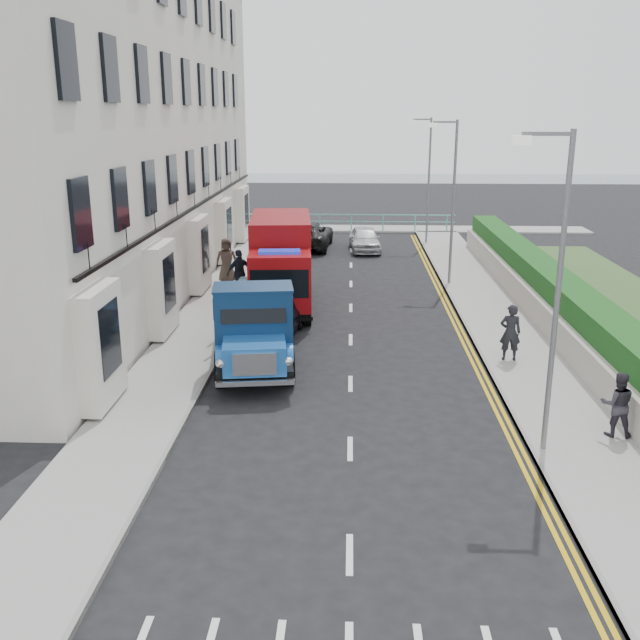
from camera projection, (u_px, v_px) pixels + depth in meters
The scene contains 22 objects.
ground at pixel (350, 413), 18.00m from camera, with size 120.00×120.00×0.00m, color black.
pavement_west at pixel (213, 312), 26.83m from camera, with size 2.40×38.00×0.12m, color gray.
pavement_east at pixel (494, 315), 26.40m from camera, with size 2.60×38.00×0.12m, color gray.
promenade at pixel (351, 229), 45.79m from camera, with size 30.00×2.50×0.12m, color gray.
sea_plane at pixel (351, 183), 75.52m from camera, with size 120.00×120.00×0.00m, color #4B6067.
terrace_west at pixel (119, 115), 28.84m from camera, with size 6.31×30.20×14.25m.
garden_east at pixel (548, 294), 26.08m from camera, with size 1.45×28.00×1.75m.
seafront_railing at pixel (351, 223), 44.87m from camera, with size 13.00×0.08×1.11m.
lamp_near at pixel (553, 278), 14.79m from camera, with size 1.23×0.18×7.00m.
lamp_mid at pixel (451, 193), 30.13m from camera, with size 1.23×0.18×7.00m.
lamp_far at pixel (427, 173), 39.71m from camera, with size 1.23×0.18×7.00m.
bedford_lorry at pixel (254, 334), 20.36m from camera, with size 2.86×5.74×2.61m.
red_lorry at pixel (281, 260), 27.35m from camera, with size 2.73×6.70×3.43m.
parked_car_front at pixel (271, 317), 23.67m from camera, with size 1.76×4.37×1.49m, color black.
parked_car_mid at pixel (258, 301), 25.72m from camera, with size 1.54×4.41×1.45m, color #66A8DB.
parked_car_rear at pixel (284, 261), 33.02m from camera, with size 1.88×4.63×1.35m, color silver.
seafront_car_left at pixel (309, 235), 39.58m from camera, with size 2.38×5.17×1.44m, color black.
seafront_car_right at pixel (365, 239), 38.70m from camera, with size 1.55×3.86×1.31m, color silver.
pedestrian_east_near at pixel (510, 332), 21.27m from camera, with size 0.63×0.41×1.72m, color black.
pedestrian_east_far at pixel (617, 404), 16.28m from camera, with size 0.75×0.59×1.55m, color #302C36.
pedestrian_west_near at pixel (240, 273), 28.68m from camera, with size 1.11×0.46×1.90m, color black.
pedestrian_west_far at pixel (227, 261), 30.83m from camera, with size 0.97×0.63×1.98m, color #443A31.
Camera 1 is at (-0.05, -16.63, 7.33)m, focal length 40.00 mm.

